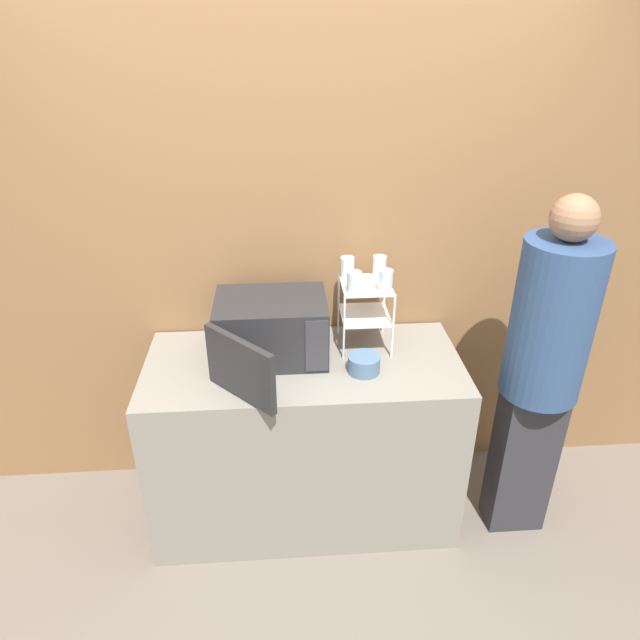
{
  "coord_description": "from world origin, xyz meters",
  "views": [
    {
      "loc": [
        -0.09,
        -1.88,
        2.29
      ],
      "look_at": [
        0.08,
        0.37,
        1.09
      ],
      "focal_mm": 32.0,
      "sensor_mm": 36.0,
      "label": 1
    }
  ],
  "objects_px": {
    "glass_back_right": "(380,266)",
    "bowl": "(364,364)",
    "glass_front_left": "(354,282)",
    "person": "(543,361)",
    "glass_front_right": "(386,281)",
    "dish_rack": "(365,302)",
    "microwave": "(270,330)",
    "glass_back_left": "(347,267)"
  },
  "relations": [
    {
      "from": "glass_back_right",
      "to": "bowl",
      "type": "height_order",
      "value": "glass_back_right"
    },
    {
      "from": "glass_front_left",
      "to": "person",
      "type": "height_order",
      "value": "person"
    },
    {
      "from": "glass_back_right",
      "to": "bowl",
      "type": "relative_size",
      "value": 0.68
    },
    {
      "from": "glass_back_right",
      "to": "person",
      "type": "distance_m",
      "value": 0.84
    },
    {
      "from": "glass_back_right",
      "to": "glass_front_right",
      "type": "xyz_separation_m",
      "value": [
        -0.0,
        -0.17,
        0.0
      ]
    },
    {
      "from": "glass_front_left",
      "to": "glass_back_right",
      "type": "bearing_deg",
      "value": 50.45
    },
    {
      "from": "bowl",
      "to": "person",
      "type": "distance_m",
      "value": 0.79
    },
    {
      "from": "person",
      "to": "dish_rack",
      "type": "bearing_deg",
      "value": 157.68
    },
    {
      "from": "bowl",
      "to": "glass_back_right",
      "type": "bearing_deg",
      "value": 71.41
    },
    {
      "from": "dish_rack",
      "to": "glass_front_left",
      "type": "bearing_deg",
      "value": -128.66
    },
    {
      "from": "glass_back_right",
      "to": "glass_front_right",
      "type": "relative_size",
      "value": 1.0
    },
    {
      "from": "microwave",
      "to": "person",
      "type": "bearing_deg",
      "value": -10.94
    },
    {
      "from": "glass_front_left",
      "to": "bowl",
      "type": "relative_size",
      "value": 0.68
    },
    {
      "from": "microwave",
      "to": "glass_front_right",
      "type": "bearing_deg",
      "value": -0.17
    },
    {
      "from": "glass_front_left",
      "to": "bowl",
      "type": "bearing_deg",
      "value": -77.41
    },
    {
      "from": "glass_back_right",
      "to": "glass_front_right",
      "type": "distance_m",
      "value": 0.17
    },
    {
      "from": "microwave",
      "to": "glass_front_right",
      "type": "xyz_separation_m",
      "value": [
        0.52,
        -0.0,
        0.23
      ]
    },
    {
      "from": "glass_back_right",
      "to": "glass_front_left",
      "type": "bearing_deg",
      "value": -129.55
    },
    {
      "from": "glass_back_right",
      "to": "glass_back_left",
      "type": "height_order",
      "value": "same"
    },
    {
      "from": "microwave",
      "to": "bowl",
      "type": "relative_size",
      "value": 4.67
    },
    {
      "from": "microwave",
      "to": "glass_back_right",
      "type": "distance_m",
      "value": 0.59
    },
    {
      "from": "dish_rack",
      "to": "glass_front_left",
      "type": "xyz_separation_m",
      "value": [
        -0.07,
        -0.08,
        0.14
      ]
    },
    {
      "from": "microwave",
      "to": "glass_front_right",
      "type": "height_order",
      "value": "glass_front_right"
    },
    {
      "from": "glass_front_left",
      "to": "glass_back_left",
      "type": "bearing_deg",
      "value": 93.53
    },
    {
      "from": "glass_back_right",
      "to": "person",
      "type": "bearing_deg",
      "value": -30.33
    },
    {
      "from": "dish_rack",
      "to": "glass_back_left",
      "type": "xyz_separation_m",
      "value": [
        -0.08,
        0.08,
        0.14
      ]
    },
    {
      "from": "microwave",
      "to": "glass_back_right",
      "type": "xyz_separation_m",
      "value": [
        0.52,
        0.16,
        0.23
      ]
    },
    {
      "from": "glass_front_right",
      "to": "bowl",
      "type": "distance_m",
      "value": 0.38
    },
    {
      "from": "dish_rack",
      "to": "glass_back_right",
      "type": "relative_size",
      "value": 3.27
    },
    {
      "from": "glass_back_left",
      "to": "person",
      "type": "xyz_separation_m",
      "value": [
        0.83,
        -0.39,
        -0.31
      ]
    },
    {
      "from": "microwave",
      "to": "glass_front_left",
      "type": "distance_m",
      "value": 0.44
    },
    {
      "from": "glass_front_right",
      "to": "glass_back_right",
      "type": "bearing_deg",
      "value": 89.76
    },
    {
      "from": "glass_front_left",
      "to": "glass_back_right",
      "type": "xyz_separation_m",
      "value": [
        0.14,
        0.17,
        0.0
      ]
    },
    {
      "from": "dish_rack",
      "to": "glass_front_right",
      "type": "xyz_separation_m",
      "value": [
        0.07,
        -0.08,
        0.14
      ]
    },
    {
      "from": "glass_back_right",
      "to": "bowl",
      "type": "distance_m",
      "value": 0.47
    },
    {
      "from": "glass_front_left",
      "to": "dish_rack",
      "type": "bearing_deg",
      "value": 51.34
    },
    {
      "from": "microwave",
      "to": "bowl",
      "type": "xyz_separation_m",
      "value": [
        0.41,
        -0.16,
        -0.1
      ]
    },
    {
      "from": "microwave",
      "to": "glass_back_left",
      "type": "relative_size",
      "value": 6.81
    },
    {
      "from": "glass_back_left",
      "to": "bowl",
      "type": "xyz_separation_m",
      "value": [
        0.04,
        -0.32,
        -0.33
      ]
    },
    {
      "from": "glass_front_left",
      "to": "glass_front_right",
      "type": "bearing_deg",
      "value": 2.52
    },
    {
      "from": "dish_rack",
      "to": "microwave",
      "type": "bearing_deg",
      "value": -170.24
    },
    {
      "from": "glass_front_left",
      "to": "glass_back_left",
      "type": "distance_m",
      "value": 0.17
    }
  ]
}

